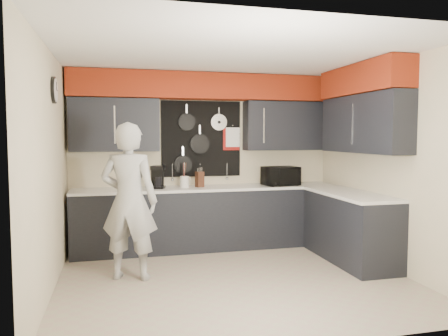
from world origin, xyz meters
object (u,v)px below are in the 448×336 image
object	(u,v)px
knife_block	(200,179)
utensil_crock	(184,182)
microwave	(281,176)
coffee_maker	(158,176)
person	(129,201)

from	to	relation	value
knife_block	utensil_crock	xyz separation A→B (m)	(-0.23, 0.00, -0.03)
microwave	coffee_maker	size ratio (longest dim) A/B	1.58
coffee_maker	person	distance (m)	1.25
microwave	knife_block	bearing A→B (deg)	167.64
utensil_crock	person	size ratio (longest dim) A/B	0.09
microwave	knife_block	distance (m)	1.24
utensil_crock	person	distance (m)	1.42
knife_block	coffee_maker	distance (m)	0.61
knife_block	utensil_crock	bearing A→B (deg)	162.68
knife_block	person	xyz separation A→B (m)	(-1.05, -1.15, -0.12)
utensil_crock	coffee_maker	xyz separation A→B (m)	(-0.38, 0.01, 0.09)
coffee_maker	person	bearing A→B (deg)	-93.80
knife_block	coffee_maker	size ratio (longest dim) A/B	0.70
coffee_maker	person	xyz separation A→B (m)	(-0.44, -1.16, -0.18)
person	utensil_crock	bearing A→B (deg)	-107.16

